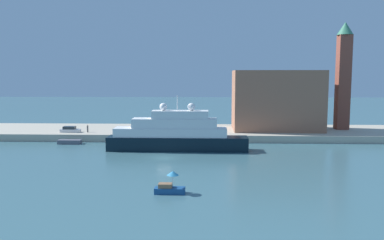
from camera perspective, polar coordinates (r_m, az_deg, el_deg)
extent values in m
plane|color=#3D6670|center=(70.04, -4.08, -5.53)|extent=(400.00, 400.00, 0.00)
cube|color=#B7AD99|center=(95.44, -2.37, -1.81)|extent=(110.00, 20.10, 1.61)
cube|color=black|center=(76.68, -2.13, -3.43)|extent=(27.36, 4.33, 2.71)
cube|color=white|center=(76.45, -3.16, -1.79)|extent=(21.89, 3.99, 1.73)
cube|color=white|center=(76.14, -2.56, -0.46)|extent=(16.41, 3.64, 1.85)
cube|color=white|center=(75.87, -1.74, 0.81)|extent=(10.94, 3.29, 1.53)
cylinder|color=silver|center=(75.72, -2.16, 2.50)|extent=(0.16, 0.16, 2.96)
sphere|color=white|center=(75.62, -0.09, 1.94)|extent=(1.48, 1.48, 1.48)
sphere|color=white|center=(76.04, -4.21, 1.94)|extent=(1.48, 1.48, 1.48)
cube|color=navy|center=(49.33, -3.26, -10.23)|extent=(3.80, 1.39, 0.74)
cube|color=#8C6647|center=(49.21, -3.93, -9.51)|extent=(1.67, 1.11, 0.53)
cylinder|color=#B2B2B2|center=(48.97, -2.82, -8.94)|extent=(0.06, 0.06, 1.58)
cone|color=teal|center=(48.71, -2.82, -7.75)|extent=(1.49, 1.49, 0.52)
cube|color=#595966|center=(87.94, -17.42, -3.06)|extent=(4.92, 1.68, 0.88)
cube|color=#9E664C|center=(95.59, 12.26, 2.83)|extent=(20.72, 11.75, 14.19)
cube|color=brown|center=(101.01, 21.17, 5.11)|extent=(2.95, 2.95, 22.58)
cone|color=#387A5B|center=(101.62, 21.47, 12.34)|extent=(3.84, 3.84, 3.01)
cube|color=silver|center=(94.22, -17.31, -1.49)|extent=(4.49, 1.68, 0.72)
cube|color=#262D33|center=(94.21, -17.46, -1.08)|extent=(2.70, 1.51, 0.64)
cylinder|color=#4C4C4C|center=(93.03, -14.99, -1.28)|extent=(0.36, 0.36, 1.49)
sphere|color=tan|center=(92.92, -15.01, -0.75)|extent=(0.24, 0.24, 0.24)
cylinder|color=black|center=(86.71, -1.01, -1.83)|extent=(0.47, 0.47, 0.82)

